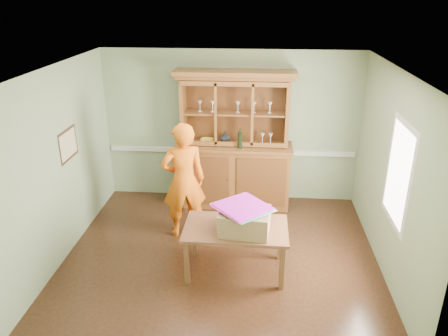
# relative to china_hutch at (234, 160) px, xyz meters

# --- Properties ---
(floor) EXTENTS (4.50, 4.50, 0.00)m
(floor) POSITION_rel_china_hutch_xyz_m (-0.07, -1.73, -0.83)
(floor) COLOR #3F2514
(floor) RESTS_ON ground
(ceiling) EXTENTS (4.50, 4.50, 0.00)m
(ceiling) POSITION_rel_china_hutch_xyz_m (-0.07, -1.73, 1.87)
(ceiling) COLOR white
(ceiling) RESTS_ON wall_back
(wall_back) EXTENTS (4.50, 0.00, 4.50)m
(wall_back) POSITION_rel_china_hutch_xyz_m (-0.07, 0.27, 0.52)
(wall_back) COLOR gray
(wall_back) RESTS_ON floor
(wall_left) EXTENTS (0.00, 4.00, 4.00)m
(wall_left) POSITION_rel_china_hutch_xyz_m (-2.32, -1.73, 0.52)
(wall_left) COLOR gray
(wall_left) RESTS_ON floor
(wall_right) EXTENTS (0.00, 4.00, 4.00)m
(wall_right) POSITION_rel_china_hutch_xyz_m (2.18, -1.73, 0.52)
(wall_right) COLOR gray
(wall_right) RESTS_ON floor
(wall_front) EXTENTS (4.50, 0.00, 4.50)m
(wall_front) POSITION_rel_china_hutch_xyz_m (-0.07, -3.73, 0.52)
(wall_front) COLOR gray
(wall_front) RESTS_ON floor
(chair_rail) EXTENTS (4.41, 0.05, 0.08)m
(chair_rail) POSITION_rel_china_hutch_xyz_m (-0.07, 0.25, 0.07)
(chair_rail) COLOR silver
(chair_rail) RESTS_ON wall_back
(framed_map) EXTENTS (0.03, 0.60, 0.46)m
(framed_map) POSITION_rel_china_hutch_xyz_m (-2.30, -1.43, 0.72)
(framed_map) COLOR #342514
(framed_map) RESTS_ON wall_left
(window_panel) EXTENTS (0.03, 0.96, 1.36)m
(window_panel) POSITION_rel_china_hutch_xyz_m (2.15, -2.03, 0.67)
(window_panel) COLOR silver
(window_panel) RESTS_ON wall_right
(china_hutch) EXTENTS (2.03, 0.67, 2.38)m
(china_hutch) POSITION_rel_china_hutch_xyz_m (0.00, 0.00, 0.00)
(china_hutch) COLOR brown
(china_hutch) RESTS_ON floor
(dining_table) EXTENTS (1.38, 0.83, 0.69)m
(dining_table) POSITION_rel_china_hutch_xyz_m (0.16, -2.10, -0.23)
(dining_table) COLOR brown
(dining_table) RESTS_ON floor
(cardboard_box) EXTENTS (0.69, 0.57, 0.30)m
(cardboard_box) POSITION_rel_china_hutch_xyz_m (0.27, -2.19, 0.00)
(cardboard_box) COLOR #9C7250
(cardboard_box) RESTS_ON dining_table
(kite_stack) EXTENTS (0.83, 0.83, 0.05)m
(kite_stack) POSITION_rel_china_hutch_xyz_m (0.25, -2.15, 0.18)
(kite_stack) COLOR gold
(kite_stack) RESTS_ON cardboard_box
(person) EXTENTS (0.77, 0.63, 1.84)m
(person) POSITION_rel_china_hutch_xyz_m (-0.69, -1.17, 0.09)
(person) COLOR orange
(person) RESTS_ON floor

